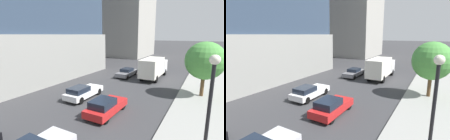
% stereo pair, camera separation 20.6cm
% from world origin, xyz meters
% --- Properties ---
extents(sidewalk, '(5.10, 120.00, 0.15)m').
position_xyz_m(sidewalk, '(8.79, 20.00, 0.07)').
color(sidewalk, gray).
rests_on(sidewalk, ground).
extents(construction_building, '(15.35, 23.72, 31.37)m').
position_xyz_m(construction_building, '(-14.49, 54.12, 13.13)').
color(construction_building, '#9E9B93').
rests_on(construction_building, ground).
extents(street_lamp, '(0.44, 0.44, 5.45)m').
position_xyz_m(street_lamp, '(9.00, 12.93, 3.75)').
color(street_lamp, black).
rests_on(street_lamp, sidewalk).
extents(street_tree, '(3.84, 3.84, 5.62)m').
position_xyz_m(street_tree, '(8.48, 24.08, 3.84)').
color(street_tree, brown).
rests_on(street_tree, sidewalk).
extents(car_red, '(1.85, 4.21, 1.40)m').
position_xyz_m(car_red, '(1.84, 15.77, 0.68)').
color(car_red, red).
rests_on(car_red, ground).
extents(car_gray, '(1.79, 4.71, 1.27)m').
position_xyz_m(car_gray, '(-2.11, 28.60, 0.64)').
color(car_gray, slate).
rests_on(car_gray, ground).
extents(car_white, '(1.80, 4.51, 1.34)m').
position_xyz_m(car_white, '(-2.11, 17.79, 0.68)').
color(car_white, silver).
rests_on(car_white, ground).
extents(box_truck, '(2.32, 7.48, 3.07)m').
position_xyz_m(box_truck, '(1.84, 29.37, 1.72)').
color(box_truck, silver).
rests_on(box_truck, ground).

